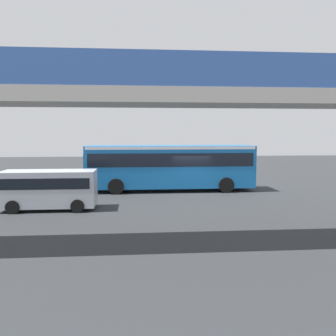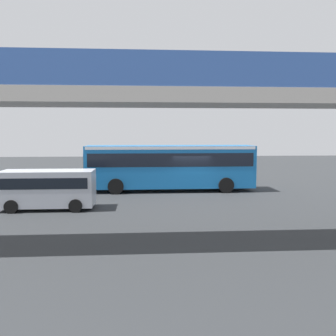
% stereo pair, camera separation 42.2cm
% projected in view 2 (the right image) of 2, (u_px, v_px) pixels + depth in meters
% --- Properties ---
extents(ground, '(80.00, 80.00, 0.00)m').
position_uv_depth(ground, '(190.00, 192.00, 25.35)').
color(ground, '#2D3033').
extents(city_bus, '(11.54, 2.85, 3.15)m').
position_uv_depth(city_bus, '(170.00, 164.00, 25.77)').
color(city_bus, '#196BB7').
rests_on(city_bus, ground).
extents(parked_van, '(4.80, 2.17, 2.05)m').
position_uv_depth(parked_van, '(48.00, 187.00, 19.52)').
color(parked_van, '#B7BCC6').
rests_on(parked_van, ground).
extents(traffic_sign, '(0.08, 0.60, 2.80)m').
position_uv_depth(traffic_sign, '(173.00, 161.00, 28.39)').
color(traffic_sign, slate).
rests_on(traffic_sign, ground).
extents(lane_dash_leftmost, '(2.00, 0.20, 0.01)m').
position_uv_depth(lane_dash_leftmost, '(240.00, 187.00, 27.74)').
color(lane_dash_leftmost, silver).
rests_on(lane_dash_leftmost, ground).
extents(lane_dash_left, '(2.00, 0.20, 0.01)m').
position_uv_depth(lane_dash_left, '(187.00, 187.00, 27.45)').
color(lane_dash_left, silver).
rests_on(lane_dash_left, ground).
extents(lane_dash_centre, '(2.00, 0.20, 0.01)m').
position_uv_depth(lane_dash_centre, '(132.00, 188.00, 27.16)').
color(lane_dash_centre, silver).
rests_on(lane_dash_centre, ground).
extents(pedestrian_overpass, '(28.02, 2.60, 6.56)m').
position_uv_depth(pedestrian_overpass, '(236.00, 109.00, 13.04)').
color(pedestrian_overpass, '#B2ADA5').
rests_on(pedestrian_overpass, ground).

